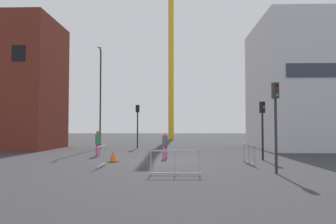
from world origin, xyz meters
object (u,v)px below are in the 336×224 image
Objects in this scene: construction_crane at (171,34)px; pedestrian_walking at (98,141)px; streetlamp_tall at (100,91)px; traffic_light_near at (262,120)px; traffic_light_crosswalk at (137,119)px; pedestrian_waiting at (165,143)px; traffic_light_median at (276,112)px; traffic_cone_orange at (113,157)px.

pedestrian_walking is (-4.49, -30.93, -16.12)m from construction_crane.
traffic_light_near is at bearing -39.01° from streetlamp_tall.
pedestrian_walking is at bearing -101.60° from traffic_light_crosswalk.
pedestrian_waiting is at bearing -55.33° from streetlamp_tall.
traffic_light_median is at bearing -98.81° from traffic_light_near.
traffic_cone_orange is at bearing -145.08° from pedestrian_waiting.
streetlamp_tall reaches higher than pedestrian_walking.
traffic_light_near is 2.10× the size of pedestrian_waiting.
traffic_light_near is at bearing 81.19° from traffic_light_median.
construction_crane is 15.94× the size of pedestrian_waiting.
traffic_light_near reaches higher than pedestrian_waiting.
construction_crane is 43.14× the size of traffic_cone_orange.
streetlamp_tall is at bearing -169.19° from traffic_light_crosswalk.
construction_crane is at bearing 90.41° from pedestrian_waiting.
traffic_light_median is at bearing -82.19° from construction_crane.
traffic_light_near is (6.28, -33.21, -14.71)m from construction_crane.
streetlamp_tall is 16.27m from traffic_light_near.
streetlamp_tall is 19.88m from traffic_light_median.
pedestrian_walking reaches higher than traffic_cone_orange.
pedestrian_walking is (1.68, -7.81, -4.32)m from streetlamp_tall.
pedestrian_waiting is (0.23, -32.37, -16.15)m from construction_crane.
traffic_light_near is (0.91, 5.90, -0.25)m from traffic_light_median.
construction_crane reaches higher than traffic_light_near.
pedestrian_waiting is 2.71× the size of traffic_cone_orange.
pedestrian_walking is 4.00m from traffic_cone_orange.
traffic_light_median is at bearing -54.19° from streetlamp_tall.
pedestrian_waiting is at bearing 34.92° from traffic_cone_orange.
pedestrian_walking is (-1.74, -8.46, -1.72)m from traffic_light_crosswalk.
construction_crane is 6.64× the size of traffic_light_crosswalk.
traffic_cone_orange is (0.02, -11.97, -2.45)m from traffic_light_crosswalk.
traffic_cone_orange is (-9.01, -1.24, -2.15)m from traffic_light_near.
streetlamp_tall reaches higher than pedestrian_waiting.
construction_crane is 36.18m from pedestrian_waiting.
traffic_cone_orange is at bearing -94.54° from construction_crane.
construction_crane reaches higher than pedestrian_walking.
construction_crane reaches higher than streetlamp_tall.
traffic_light_median is at bearing -29.90° from traffic_cone_orange.
traffic_light_crosswalk is 14.03m from traffic_light_near.
construction_crane is 2.94× the size of streetlamp_tall.
pedestrian_waiting is (6.40, -9.25, -4.35)m from streetlamp_tall.
traffic_cone_orange is (-2.73, -34.45, -16.85)m from construction_crane.
streetlamp_tall is 5.42× the size of pedestrian_waiting.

